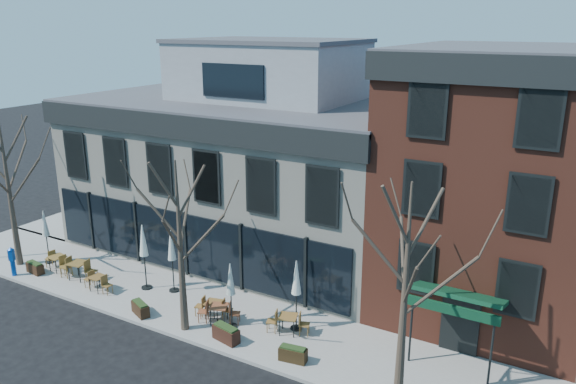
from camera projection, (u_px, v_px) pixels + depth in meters
The scene contains 24 objects.
ground at pixel (189, 279), 27.49m from camera, with size 120.00×120.00×0.00m, color black.
sidewalk_front at pixel (216, 313), 24.14m from camera, with size 33.50×4.70×0.15m, color gray.
sidewalk_side at pixel (116, 208), 37.81m from camera, with size 4.50×12.00×0.15m, color gray.
corner_building at pixel (246, 164), 30.28m from camera, with size 18.39×10.39×11.10m.
red_brick_building at pixel (498, 181), 23.77m from camera, with size 8.20×11.78×11.18m.
tree_corner at pixel (9, 188), 27.65m from camera, with size 3.93×3.98×7.92m.
tree_mid at pixel (180, 245), 21.71m from camera, with size 3.50×3.55×7.04m.
tree_right at pixel (405, 294), 17.35m from camera, with size 3.72×3.77×7.48m.
call_box at pixel (12, 260), 27.33m from camera, with size 0.30×0.30×1.49m.
cafe_set_0 at pixel (58, 262), 27.94m from camera, with size 1.83×0.81×0.95m.
cafe_set_1 at pixel (78, 269), 27.01m from camera, with size 2.06×0.93×1.06m.
cafe_set_2 at pixel (98, 282), 25.87m from camera, with size 1.67×0.69×0.87m.
cafe_set_3 at pixel (214, 308), 23.52m from camera, with size 1.72×0.81×0.88m.
cafe_set_4 at pixel (219, 312), 23.09m from camera, with size 1.82×1.11×0.94m.
cafe_set_5 at pixel (288, 322), 22.31m from camera, with size 1.82×0.98×0.93m.
umbrella_0 at pixel (45, 226), 28.46m from camera, with size 0.45×0.45×2.83m.
umbrella_1 at pixel (143, 244), 25.59m from camera, with size 0.50×0.50×3.15m.
umbrella_2 at pixel (172, 249), 25.36m from camera, with size 0.48×0.48×2.99m.
umbrella_3 at pixel (231, 283), 22.34m from camera, with size 0.45×0.45×2.80m.
umbrella_4 at pixel (296, 281), 22.15m from camera, with size 0.48×0.48×2.99m.
planter_0 at pixel (35, 268), 27.74m from camera, with size 1.05×0.52×0.56m.
planter_1 at pixel (140, 308), 23.80m from camera, with size 1.10×0.77×0.57m.
planter_2 at pixel (226, 333), 21.82m from camera, with size 1.21×0.68×0.64m.
planter_3 at pixel (293, 354), 20.53m from camera, with size 1.08×0.56×0.58m.
Camera 1 is at (16.70, -19.30, 12.09)m, focal length 35.00 mm.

